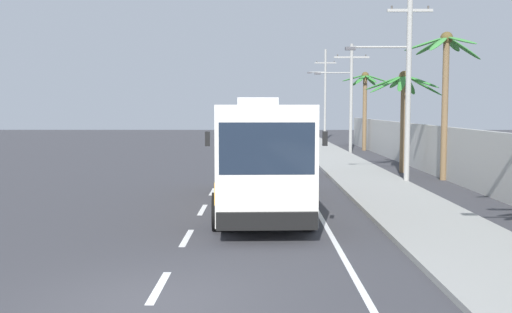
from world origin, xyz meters
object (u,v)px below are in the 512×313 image
object	(u,v)px
utility_pole_mid	(406,80)
motorcycle_beside_bus	(310,163)
palm_nearest	(445,73)
utility_pole_distant	(325,92)
palm_fourth	(365,95)
coach_bus_foreground	(258,150)
palm_farthest	(404,99)
utility_pole_far	(350,94)

from	to	relation	value
utility_pole_mid	motorcycle_beside_bus	bearing A→B (deg)	144.23
motorcycle_beside_bus	palm_nearest	xyz separation A→B (m)	(6.03, -1.53, 4.29)
utility_pole_distant	palm_fourth	size ratio (longest dim) A/B	1.53
coach_bus_foreground	utility_pole_distant	xyz separation A→B (m)	(6.80, 41.67, 3.06)
motorcycle_beside_bus	palm_fourth	bearing A→B (deg)	71.81
motorcycle_beside_bus	palm_farthest	size ratio (longest dim) A/B	0.38
palm_nearest	palm_farthest	world-z (taller)	palm_nearest
palm_farthest	palm_nearest	bearing A→B (deg)	-71.02
palm_nearest	palm_farthest	bearing A→B (deg)	108.98
palm_nearest	coach_bus_foreground	bearing A→B (deg)	-139.18
palm_nearest	palm_farthest	distance (m)	3.57
motorcycle_beside_bus	utility_pole_mid	size ratio (longest dim) A/B	0.23
utility_pole_far	palm_nearest	world-z (taller)	utility_pole_far
utility_pole_mid	palm_farthest	bearing A→B (deg)	77.31
utility_pole_far	utility_pole_distant	world-z (taller)	utility_pole_distant
utility_pole_far	utility_pole_distant	distance (m)	17.80
utility_pole_mid	palm_fourth	distance (m)	20.46
utility_pole_far	palm_fourth	world-z (taller)	utility_pole_far
motorcycle_beside_bus	palm_nearest	size ratio (longest dim) A/B	0.29
motorcycle_beside_bus	utility_pole_far	bearing A→B (deg)	74.40
coach_bus_foreground	motorcycle_beside_bus	distance (m)	9.34
utility_pole_far	palm_farthest	bearing A→B (deg)	-86.77
coach_bus_foreground	utility_pole_distant	world-z (taller)	utility_pole_distant
palm_fourth	palm_farthest	size ratio (longest dim) A/B	1.17
motorcycle_beside_bus	utility_pole_mid	xyz separation A→B (m)	(3.92, -2.82, 3.88)
utility_pole_mid	palm_fourth	xyz separation A→B (m)	(1.85, 20.37, -0.19)
utility_pole_mid	coach_bus_foreground	bearing A→B (deg)	-136.55
utility_pole_distant	motorcycle_beside_bus	bearing A→B (deg)	-97.46
palm_fourth	palm_farthest	bearing A→B (deg)	-93.02
motorcycle_beside_bus	utility_pole_far	size ratio (longest dim) A/B	0.24
palm_fourth	coach_bus_foreground	bearing A→B (deg)	-107.37
coach_bus_foreground	palm_nearest	size ratio (longest dim) A/B	1.68
coach_bus_foreground	palm_nearest	distance (m)	11.68
utility_pole_mid	utility_pole_far	distance (m)	17.79
palm_fourth	palm_farthest	xyz separation A→B (m)	(-0.84, -15.89, -0.54)
utility_pole_mid	utility_pole_far	world-z (taller)	utility_pole_mid
utility_pole_far	palm_fourth	size ratio (longest dim) A/B	1.31
utility_pole_far	palm_farthest	xyz separation A→B (m)	(0.75, -13.30, -0.55)
motorcycle_beside_bus	utility_pole_mid	world-z (taller)	utility_pole_mid
utility_pole_distant	palm_nearest	size ratio (longest dim) A/B	1.38
utility_pole_far	utility_pole_distant	bearing A→B (deg)	89.65
motorcycle_beside_bus	utility_pole_distant	size ratio (longest dim) A/B	0.21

